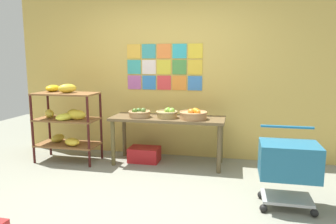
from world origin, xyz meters
The scene contains 9 objects.
ground centered at (0.00, 0.00, 0.00)m, with size 9.64×9.64×0.00m, color gray.
back_wall_with_art centered at (0.00, 1.85, 1.31)m, with size 5.09×0.07×2.61m.
banana_shelf_unit centered at (-1.46, 1.18, 0.69)m, with size 0.93×0.57×1.18m.
display_table centered at (0.07, 1.37, 0.62)m, with size 1.65×0.60×0.71m.
fruit_basket_left centered at (0.08, 1.30, 0.77)m, with size 0.31×0.31×0.15m.
fruit_basket_back_right centered at (0.46, 1.29, 0.77)m, with size 0.39×0.39×0.16m.
fruit_basket_back_left centered at (-0.33, 1.27, 0.76)m, with size 0.33×0.33×0.14m.
produce_crate_under_table centered at (-0.30, 1.40, 0.11)m, with size 0.45×0.31×0.22m, color #B31C1F.
shopping_cart centered at (1.59, 0.25, 0.48)m, with size 0.58×0.48×0.82m.
Camera 1 is at (1.05, -3.08, 1.52)m, focal length 33.94 mm.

